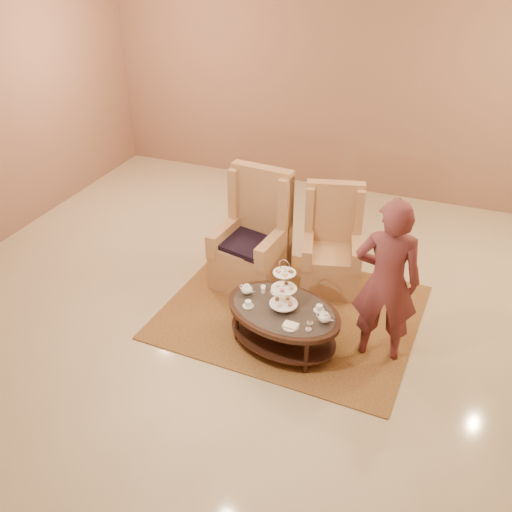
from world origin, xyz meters
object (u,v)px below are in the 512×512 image
at_px(tea_table, 283,315).
at_px(person, 387,282).
at_px(armchair_left, 254,245).
at_px(armchair_right, 331,253).

distance_m(tea_table, person, 1.09).
relative_size(armchair_left, person, 0.80).
bearing_deg(person, armchair_right, -60.62).
bearing_deg(armchair_left, armchair_right, 21.85).
bearing_deg(armchair_left, person, -20.39).
xyz_separation_m(tea_table, person, (0.94, 0.23, 0.49)).
distance_m(armchair_left, armchair_right, 0.92).
distance_m(armchair_left, person, 1.91).
height_order(armchair_right, person, person).
relative_size(armchair_right, person, 0.71).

